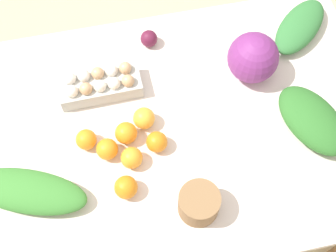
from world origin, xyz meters
The scene contains 16 objects.
ground_plane centered at (0.00, 0.00, 0.00)m, with size 8.00×8.00×0.00m, color #C6B289.
dining_table centered at (0.00, 0.00, 0.68)m, with size 1.49×0.97×0.77m.
cabbage_purple centered at (0.33, 0.16, 0.86)m, with size 0.18×0.18×0.18m, color #7A2D75.
egg_carton centered at (-0.20, 0.20, 0.82)m, with size 0.28×0.12×0.09m.
paper_bag centered at (0.03, -0.29, 0.82)m, with size 0.13×0.13×0.10m, color olive.
greens_bunch_scallion centered at (-0.48, -0.14, 0.81)m, with size 0.38×0.14×0.07m, color #3D8433.
greens_bunch_chard centered at (0.47, -0.09, 0.82)m, with size 0.29×0.17×0.09m, color #2D6B28.
greens_bunch_beet_tops centered at (0.56, 0.30, 0.81)m, with size 0.29×0.13×0.07m, color #337538.
beet_root centered at (0.01, 0.36, 0.80)m, with size 0.06×0.06×0.06m, color #5B1933.
orange_0 centered at (-0.14, -0.10, 0.81)m, with size 0.07×0.07×0.07m, color orange.
orange_1 centered at (-0.07, 0.04, 0.81)m, with size 0.07×0.07×0.07m, color #F9A833.
orange_2 centered at (-0.21, -0.05, 0.81)m, with size 0.07×0.07×0.07m, color orange.
orange_3 centered at (-0.17, -0.19, 0.81)m, with size 0.07×0.07×0.07m, color orange.
orange_4 centered at (-0.05, -0.06, 0.81)m, with size 0.07×0.07×0.07m, color orange.
orange_5 centered at (-0.27, 0.00, 0.81)m, with size 0.07×0.07×0.07m, color orange.
orange_6 centered at (-0.14, -0.01, 0.81)m, with size 0.07×0.07×0.07m, color orange.
Camera 1 is at (-0.15, -0.69, 2.19)m, focal length 50.00 mm.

